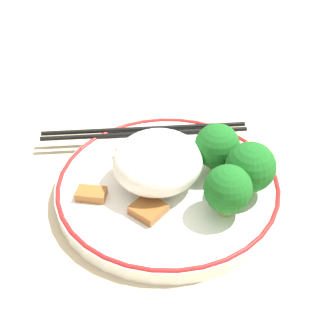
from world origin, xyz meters
The scene contains 11 objects.
ground_plane centered at (0.00, 0.00, 0.00)m, with size 3.00×3.00×0.00m, color #C6B28E.
plate centered at (0.00, 0.00, 0.01)m, with size 0.24×0.24×0.02m.
rice_mound centered at (-0.01, -0.01, 0.04)m, with size 0.09×0.09×0.06m.
broccoli_back_left centered at (0.06, 0.03, 0.05)m, with size 0.05×0.05×0.06m.
broccoli_back_center centered at (0.05, 0.07, 0.05)m, with size 0.05×0.05×0.06m.
broccoli_back_right centered at (0.01, 0.05, 0.05)m, with size 0.05×0.05×0.06m.
meat_near_front centered at (-0.05, -0.02, 0.02)m, with size 0.03×0.02×0.01m.
meat_near_left centered at (-0.03, 0.01, 0.02)m, with size 0.03×0.02×0.01m.
meat_near_right centered at (-0.01, -0.08, 0.02)m, with size 0.03×0.03×0.01m.
meat_near_back centered at (0.03, -0.04, 0.02)m, with size 0.04×0.04×0.01m.
chopsticks centered at (-0.09, 0.01, 0.02)m, with size 0.11×0.23×0.01m.
Camera 1 is at (0.33, -0.17, 0.35)m, focal length 50.00 mm.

